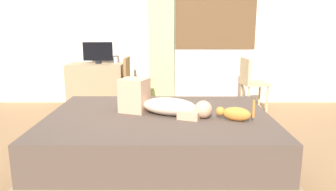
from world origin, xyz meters
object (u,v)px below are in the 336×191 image
at_px(cat, 234,113).
at_px(tv_monitor, 97,52).
at_px(desk, 96,86).
at_px(cup, 115,60).
at_px(person_lying, 159,103).
at_px(bed, 158,139).
at_px(chair_spare, 250,81).
at_px(chair_by_desk, 132,79).

relative_size(cat, tv_monitor, 0.70).
xyz_separation_m(desk, cup, (0.32, 0.08, 0.42)).
bearing_deg(person_lying, bed, -115.94).
relative_size(bed, chair_spare, 2.62).
distance_m(desk, cup, 0.53).
xyz_separation_m(desk, chair_spare, (2.49, -0.31, 0.14)).
bearing_deg(person_lying, chair_spare, 53.88).
xyz_separation_m(cat, chair_spare, (0.68, 2.12, -0.06)).
bearing_deg(chair_spare, cup, 169.80).
height_order(desk, chair_spare, chair_spare).
bearing_deg(desk, chair_by_desk, -16.41).
bearing_deg(person_lying, cat, -18.17).
height_order(bed, desk, desk).
height_order(bed, chair_spare, chair_spare).
relative_size(tv_monitor, cup, 4.96).
bearing_deg(bed, person_lying, 64.06).
height_order(cat, tv_monitor, tv_monitor).
relative_size(bed, tv_monitor, 4.68).
relative_size(cup, chair_spare, 0.11).
bearing_deg(desk, cup, 14.94).
xyz_separation_m(chair_by_desk, chair_spare, (1.86, -0.12, 0.00)).
distance_m(bed, cat, 0.80).
bearing_deg(chair_by_desk, cup, 139.66).
bearing_deg(cat, bed, 164.42).
xyz_separation_m(bed, chair_spare, (1.39, 1.92, 0.26)).
bearing_deg(cup, person_lying, -70.64).
xyz_separation_m(cat, desk, (-1.81, 2.42, -0.20)).
height_order(bed, chair_by_desk, chair_by_desk).
xyz_separation_m(cup, chair_spare, (2.18, -0.39, -0.28)).
bearing_deg(cup, cat, -59.17).
distance_m(cat, desk, 3.03).
bearing_deg(cat, cup, 120.83).
xyz_separation_m(cat, cup, (-1.50, 2.51, 0.22)).
relative_size(person_lying, desk, 1.03).
distance_m(desk, chair_spare, 2.52).
height_order(desk, tv_monitor, tv_monitor).
height_order(tv_monitor, chair_spare, tv_monitor).
distance_m(cup, chair_by_desk, 0.50).
relative_size(chair_by_desk, chair_spare, 1.00).
xyz_separation_m(bed, person_lying, (0.01, 0.03, 0.37)).
distance_m(desk, tv_monitor, 0.55).
distance_m(cat, chair_spare, 2.22).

